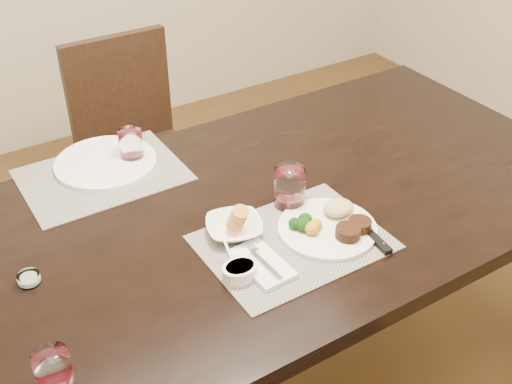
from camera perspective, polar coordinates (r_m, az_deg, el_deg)
ground_plane at (r=2.30m, az=0.24°, el=-16.51°), size 4.50×4.50×0.00m
dining_table at (r=1.83m, az=0.29°, el=-3.29°), size 2.00×1.00×0.75m
chair_far at (r=2.62m, az=-10.77°, el=4.62°), size 0.42×0.42×0.90m
placemat_near at (r=1.65m, az=3.32°, el=-4.46°), size 0.46×0.34×0.00m
placemat_far at (r=1.95m, az=-13.49°, el=1.48°), size 0.46×0.34×0.00m
dinner_plate at (r=1.69m, az=6.76°, el=-2.90°), size 0.26×0.26×0.05m
napkin_fork at (r=1.57m, az=0.52°, el=-6.37°), size 0.10×0.17×0.02m
steak_knife at (r=1.69m, az=9.92°, el=-3.69°), size 0.04×0.27×0.01m
cracker_bowl at (r=1.66m, az=-1.95°, el=-3.14°), size 0.19×0.19×0.06m
sauce_ramekin at (r=1.53m, az=-1.44°, el=-7.01°), size 0.09×0.13×0.07m
wine_glass_near at (r=1.75m, az=3.03°, el=0.32°), size 0.08×0.08×0.12m
far_plate at (r=1.99m, az=-13.22°, el=2.58°), size 0.31×0.31×0.01m
wine_glass_far at (r=1.98m, az=-11.02°, el=3.96°), size 0.07×0.07×0.10m
wine_glass_side at (r=1.35m, az=-17.47°, el=-15.22°), size 0.07×0.07×0.10m
salt_cellar at (r=1.62m, az=-19.52°, el=-7.28°), size 0.05×0.05×0.02m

